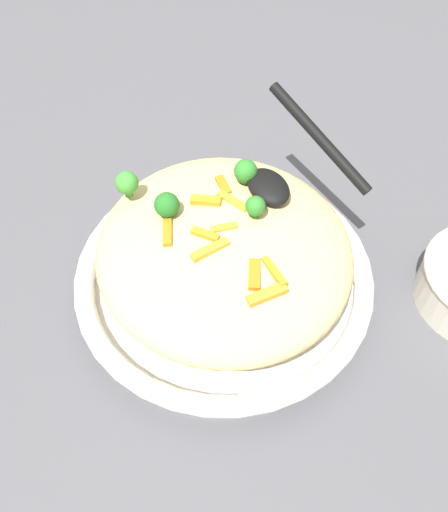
# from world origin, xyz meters

# --- Properties ---
(ground_plane) EXTENTS (2.40, 2.40, 0.00)m
(ground_plane) POSITION_xyz_m (0.00, 0.00, 0.00)
(ground_plane) COLOR #4C4C51
(serving_bowl) EXTENTS (0.33, 0.33, 0.05)m
(serving_bowl) POSITION_xyz_m (0.00, 0.00, 0.03)
(serving_bowl) COLOR white
(serving_bowl) RESTS_ON ground_plane
(pasta_mound) EXTENTS (0.27, 0.27, 0.07)m
(pasta_mound) POSITION_xyz_m (0.00, 0.00, 0.08)
(pasta_mound) COLOR #D1BA7A
(pasta_mound) RESTS_ON serving_bowl
(carrot_piece_0) EXTENTS (0.04, 0.01, 0.01)m
(carrot_piece_0) POSITION_xyz_m (-0.07, -0.02, 0.11)
(carrot_piece_0) COLOR orange
(carrot_piece_0) RESTS_ON pasta_mound
(carrot_piece_1) EXTENTS (0.03, 0.02, 0.01)m
(carrot_piece_1) POSITION_xyz_m (0.02, 0.05, 0.11)
(carrot_piece_1) COLOR orange
(carrot_piece_1) RESTS_ON pasta_mound
(carrot_piece_2) EXTENTS (0.03, 0.01, 0.01)m
(carrot_piece_2) POSITION_xyz_m (0.05, -0.03, 0.11)
(carrot_piece_2) COLOR orange
(carrot_piece_2) RESTS_ON pasta_mound
(carrot_piece_3) EXTENTS (0.03, 0.03, 0.01)m
(carrot_piece_3) POSITION_xyz_m (0.04, -0.00, 0.11)
(carrot_piece_3) COLOR orange
(carrot_piece_3) RESTS_ON pasta_mound
(carrot_piece_4) EXTENTS (0.01, 0.03, 0.01)m
(carrot_piece_4) POSITION_xyz_m (0.00, -0.00, 0.11)
(carrot_piece_4) COLOR orange
(carrot_piece_4) RESTS_ON pasta_mound
(carrot_piece_5) EXTENTS (0.03, 0.02, 0.01)m
(carrot_piece_5) POSITION_xyz_m (0.00, 0.02, 0.11)
(carrot_piece_5) COLOR orange
(carrot_piece_5) RESTS_ON pasta_mound
(carrot_piece_6) EXTENTS (0.03, 0.03, 0.01)m
(carrot_piece_6) POSITION_xyz_m (-0.06, 0.00, 0.11)
(carrot_piece_6) COLOR orange
(carrot_piece_6) RESTS_ON pasta_mound
(carrot_piece_7) EXTENTS (0.01, 0.04, 0.01)m
(carrot_piece_7) POSITION_xyz_m (-0.08, 0.00, 0.11)
(carrot_piece_7) COLOR orange
(carrot_piece_7) RESTS_ON pasta_mound
(carrot_piece_8) EXTENTS (0.01, 0.04, 0.01)m
(carrot_piece_8) POSITION_xyz_m (-0.02, 0.02, 0.11)
(carrot_piece_8) COLOR orange
(carrot_piece_8) RESTS_ON pasta_mound
(carrot_piece_9) EXTENTS (0.04, 0.02, 0.01)m
(carrot_piece_9) POSITION_xyz_m (0.03, -0.03, 0.11)
(carrot_piece_9) COLOR orange
(carrot_piece_9) RESTS_ON pasta_mound
(broccoli_floret_0) EXTENTS (0.03, 0.03, 0.03)m
(broccoli_floret_0) POSITION_xyz_m (0.04, 0.04, 0.12)
(broccoli_floret_0) COLOR #205B1C
(broccoli_floret_0) RESTS_ON pasta_mound
(broccoli_floret_1) EXTENTS (0.02, 0.02, 0.03)m
(broccoli_floret_1) POSITION_xyz_m (-0.00, -0.03, 0.13)
(broccoli_floret_1) COLOR #296820
(broccoli_floret_1) RESTS_ON pasta_mound
(broccoli_floret_2) EXTENTS (0.02, 0.02, 0.03)m
(broccoli_floret_2) POSITION_xyz_m (0.09, 0.06, 0.12)
(broccoli_floret_2) COLOR #377928
(broccoli_floret_2) RESTS_ON pasta_mound
(broccoli_floret_3) EXTENTS (0.03, 0.03, 0.03)m
(broccoli_floret_3) POSITION_xyz_m (0.05, -0.05, 0.12)
(broccoli_floret_3) COLOR #296820
(broccoli_floret_3) RESTS_ON pasta_mound
(serving_spoon) EXTENTS (0.15, 0.11, 0.06)m
(serving_spoon) POSITION_xyz_m (0.03, -0.09, 0.13)
(serving_spoon) COLOR black
(serving_spoon) RESTS_ON pasta_mound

